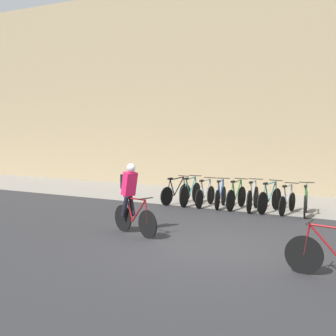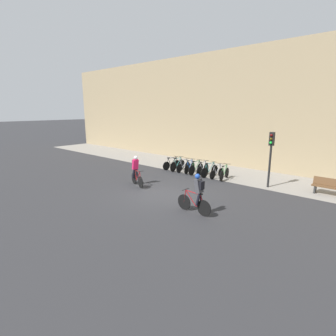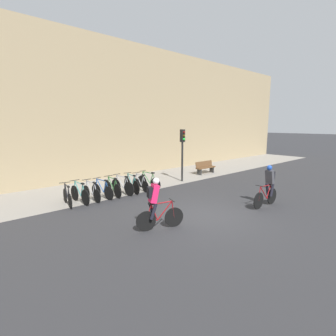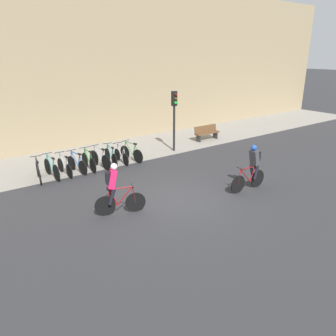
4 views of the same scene
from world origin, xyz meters
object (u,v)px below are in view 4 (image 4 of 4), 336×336
at_px(parked_bike_1, 52,168).
at_px(parked_bike_2, 65,167).
at_px(parked_bike_7, 121,156).
at_px(cyclist_pink, 115,188).
at_px(bench, 207,132).
at_px(traffic_light_pole, 174,110).
at_px(cyclist_grey, 252,166).
at_px(parked_bike_4, 89,161).
at_px(parked_bike_0, 38,172).
at_px(parked_bike_8, 131,153).
at_px(parked_bike_5, 100,159).
at_px(parked_bike_6, 111,157).
at_px(parked_bike_3, 77,164).

xyz_separation_m(parked_bike_1, parked_bike_2, (0.56, -0.00, -0.03)).
relative_size(parked_bike_1, parked_bike_7, 1.13).
xyz_separation_m(cyclist_pink, parked_bike_7, (2.75, 4.65, -0.57)).
height_order(parked_bike_2, bench, parked_bike_2).
height_order(parked_bike_2, traffic_light_pole, traffic_light_pole).
bearing_deg(bench, parked_bike_1, -174.98).
relative_size(cyclist_grey, parked_bike_4, 1.09).
bearing_deg(parked_bike_4, parked_bike_0, -179.96).
relative_size(parked_bike_0, parked_bike_8, 1.00).
bearing_deg(parked_bike_5, parked_bike_0, -179.98).
distance_m(parked_bike_2, bench, 9.22).
relative_size(cyclist_pink, parked_bike_7, 1.15).
xyz_separation_m(parked_bike_0, parked_bike_1, (0.56, 0.00, 0.02)).
xyz_separation_m(parked_bike_0, parked_bike_6, (3.36, 0.00, 0.02)).
distance_m(parked_bike_0, parked_bike_4, 2.24).
bearing_deg(parked_bike_0, parked_bike_5, 0.02).
bearing_deg(parked_bike_6, parked_bike_1, 180.00).
bearing_deg(cyclist_grey, traffic_light_pole, 82.45).
bearing_deg(bench, parked_bike_8, -171.64).
distance_m(parked_bike_2, traffic_light_pole, 6.42).
height_order(parked_bike_4, bench, parked_bike_4).
height_order(parked_bike_3, parked_bike_7, parked_bike_3).
bearing_deg(cyclist_pink, parked_bike_4, 77.05).
bearing_deg(parked_bike_8, parked_bike_4, 179.99).
bearing_deg(parked_bike_0, cyclist_grey, -42.22).
xyz_separation_m(parked_bike_0, traffic_light_pole, (7.27, 0.17, 1.85)).
bearing_deg(parked_bike_1, parked_bike_0, -179.89).
distance_m(cyclist_pink, parked_bike_3, 4.71).
height_order(cyclist_pink, traffic_light_pole, traffic_light_pole).
bearing_deg(parked_bike_0, bench, 4.75).
relative_size(parked_bike_6, parked_bike_8, 1.04).
height_order(parked_bike_0, parked_bike_3, parked_bike_3).
bearing_deg(parked_bike_8, bench, 8.36).
height_order(parked_bike_8, bench, parked_bike_8).
bearing_deg(parked_bike_6, parked_bike_2, -179.97).
distance_m(parked_bike_2, parked_bike_7, 2.80).
distance_m(cyclist_pink, parked_bike_8, 5.73).
distance_m(parked_bike_0, parked_bike_6, 3.36).
distance_m(parked_bike_6, bench, 6.99).
distance_m(parked_bike_8, bench, 5.88).
bearing_deg(cyclist_pink, parked_bike_0, 104.15).
bearing_deg(parked_bike_1, parked_bike_5, 0.00).
bearing_deg(parked_bike_6, parked_bike_3, 179.99).
distance_m(parked_bike_3, traffic_light_pole, 5.88).
height_order(cyclist_grey, parked_bike_6, cyclist_grey).
distance_m(cyclist_pink, cyclist_grey, 5.43).
xyz_separation_m(cyclist_pink, parked_bike_5, (1.63, 4.65, -0.53)).
bearing_deg(cyclist_grey, parked_bike_4, 125.76).
height_order(parked_bike_2, parked_bike_8, parked_bike_8).
distance_m(parked_bike_3, parked_bike_8, 2.80).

